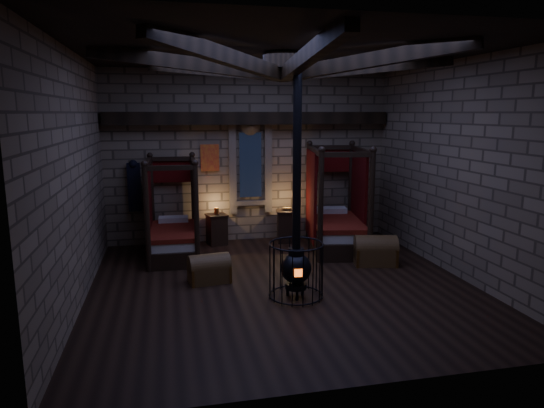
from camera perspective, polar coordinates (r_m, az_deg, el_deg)
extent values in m
cube|color=black|center=(9.19, 1.23, -9.56)|extent=(7.00, 7.00, 0.01)
cube|color=#847054|center=(12.10, -2.60, 5.56)|extent=(7.00, 0.02, 4.20)
cube|color=#847054|center=(5.39, 9.99, -1.03)|extent=(7.00, 0.02, 4.20)
cube|color=#847054|center=(8.58, -22.12, 2.68)|extent=(0.02, 7.00, 4.20)
cube|color=#847054|center=(10.09, 21.04, 3.84)|extent=(0.02, 7.00, 4.20)
cube|color=black|center=(8.68, 1.34, 17.44)|extent=(7.00, 7.00, 0.01)
cube|color=black|center=(11.87, -2.49, 10.06)|extent=(6.86, 0.35, 0.30)
cylinder|color=black|center=(8.66, 1.34, 16.46)|extent=(0.70, 0.70, 0.25)
cube|color=black|center=(12.07, -2.55, 4.59)|extent=(0.55, 0.04, 1.60)
cube|color=maroon|center=(11.93, -7.33, 5.41)|extent=(0.45, 0.03, 0.65)
cube|color=black|center=(11.87, -15.89, 1.90)|extent=(0.30, 0.10, 1.15)
cube|color=black|center=(12.79, 10.03, 2.75)|extent=(0.30, 0.10, 1.15)
cube|color=black|center=(11.14, -11.45, -5.17)|extent=(1.11, 2.06, 0.35)
cube|color=beige|center=(11.07, -11.50, -3.81)|extent=(0.98, 1.90, 0.22)
cube|color=maroon|center=(11.03, -11.53, -3.12)|extent=(1.04, 1.94, 0.10)
cube|color=beige|center=(11.74, -11.52, -1.80)|extent=(0.69, 0.36, 0.14)
cube|color=#520907|center=(11.81, -11.71, 3.82)|extent=(1.08, 0.07, 0.54)
cylinder|color=black|center=(9.99, -14.49, -1.80)|extent=(0.11, 0.11, 2.16)
cylinder|color=black|center=(11.91, -13.93, 0.21)|extent=(0.11, 0.11, 2.16)
cylinder|color=black|center=(9.97, -8.87, -1.61)|extent=(0.11, 0.11, 2.16)
cylinder|color=black|center=(11.89, -9.22, 0.37)|extent=(0.11, 0.11, 2.16)
cube|color=#520907|center=(11.23, -14.27, -0.18)|extent=(0.09, 1.47, 1.91)
cube|color=#520907|center=(11.21, -8.97, 0.01)|extent=(0.09, 1.47, 1.91)
cube|color=black|center=(11.64, 7.55, -4.27)|extent=(1.53, 2.41, 0.39)
cube|color=beige|center=(11.56, 7.58, -2.82)|extent=(1.38, 2.22, 0.24)
cube|color=maroon|center=(11.53, 7.60, -2.09)|extent=(1.45, 2.28, 0.11)
cube|color=beige|center=(12.30, 6.96, -0.75)|extent=(0.81, 0.50, 0.15)
cube|color=#520907|center=(12.40, 6.87, 5.15)|extent=(1.18, 0.26, 0.59)
cylinder|color=black|center=(10.29, 5.74, -0.52)|extent=(0.12, 0.12, 2.38)
cylinder|color=black|center=(12.40, 4.35, 1.42)|extent=(0.12, 0.12, 2.38)
cylinder|color=black|center=(10.50, 11.59, -0.46)|extent=(0.12, 0.12, 2.38)
cylinder|color=black|center=(12.57, 9.25, 1.44)|extent=(0.12, 0.12, 2.38)
cube|color=#520907|center=(11.65, 4.62, 1.08)|extent=(0.34, 1.61, 2.11)
cube|color=#520907|center=(11.84, 10.13, 1.11)|extent=(0.34, 1.61, 2.11)
cube|color=brown|center=(9.39, -7.39, -8.15)|extent=(0.83, 0.57, 0.32)
cylinder|color=brown|center=(9.34, -7.41, -7.23)|extent=(0.83, 0.57, 0.47)
cube|color=olive|center=(9.33, -9.54, -8.36)|extent=(0.12, 0.49, 0.34)
cube|color=olive|center=(9.48, -5.28, -7.94)|extent=(0.12, 0.49, 0.34)
cube|color=brown|center=(10.59, 12.03, -5.99)|extent=(0.98, 0.72, 0.37)
cylinder|color=brown|center=(10.54, 12.07, -5.04)|extent=(0.98, 0.72, 0.54)
cube|color=olive|center=(10.51, 9.84, -6.03)|extent=(0.17, 0.56, 0.39)
cube|color=olive|center=(10.68, 14.19, -5.95)|extent=(0.17, 0.56, 0.39)
cube|color=black|center=(11.91, -6.50, -3.08)|extent=(0.51, 0.50, 0.72)
cube|color=black|center=(11.83, -6.54, -1.30)|extent=(0.56, 0.55, 0.04)
cylinder|color=olive|center=(11.81, -6.55, -0.81)|extent=(0.10, 0.10, 0.16)
cube|color=black|center=(12.07, 1.74, -2.73)|extent=(0.52, 0.50, 0.76)
cube|color=black|center=(11.99, 1.75, -0.86)|extent=(0.56, 0.55, 0.04)
cube|color=brown|center=(11.97, 1.75, -0.56)|extent=(0.21, 0.17, 0.05)
cylinder|color=black|center=(8.58, 2.82, -9.55)|extent=(0.39, 0.39, 0.10)
sphere|color=black|center=(8.48, 2.84, -7.54)|extent=(0.54, 0.54, 0.54)
cylinder|color=black|center=(8.39, 2.86, -5.66)|extent=(0.27, 0.27, 0.13)
cube|color=#FF5914|center=(8.23, 3.12, -8.10)|extent=(0.14, 0.03, 0.13)
cylinder|color=black|center=(8.09, 2.97, 5.56)|extent=(0.14, 0.14, 3.18)
torus|color=black|center=(8.64, 2.81, -10.63)|extent=(0.95, 0.95, 0.03)
torus|color=black|center=(8.35, 2.87, -4.71)|extent=(0.95, 0.95, 0.03)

